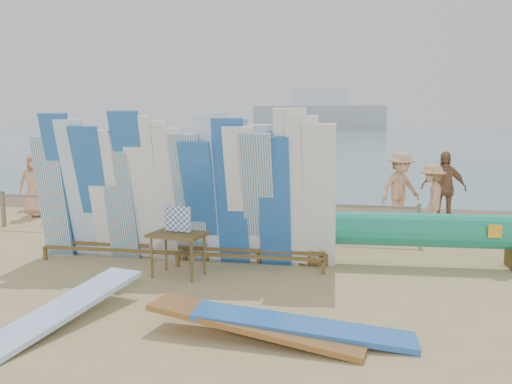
% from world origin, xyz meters
% --- Properties ---
extents(ground, '(160.00, 160.00, 0.00)m').
position_xyz_m(ground, '(0.00, 0.00, 0.00)').
color(ground, tan).
rests_on(ground, ground).
extents(ocean, '(320.00, 240.00, 0.02)m').
position_xyz_m(ocean, '(0.00, 128.00, 0.00)').
color(ocean, slate).
rests_on(ocean, ground).
extents(wet_sand_strip, '(40.00, 2.60, 0.01)m').
position_xyz_m(wet_sand_strip, '(0.00, 7.20, 0.00)').
color(wet_sand_strip, brown).
rests_on(wet_sand_strip, ground).
extents(distant_ship, '(45.00, 8.00, 14.00)m').
position_xyz_m(distant_ship, '(-12.00, 180.00, 5.31)').
color(distant_ship, '#999EA3').
rests_on(distant_ship, ocean).
extents(fence, '(12.08, 0.08, 0.90)m').
position_xyz_m(fence, '(0.00, 3.00, 0.63)').
color(fence, gray).
rests_on(fence, ground).
extents(main_surfboard_rack, '(5.68, 0.93, 2.85)m').
position_xyz_m(main_surfboard_rack, '(1.58, 0.51, 1.28)').
color(main_surfboard_rack, brown).
rests_on(main_surfboard_rack, ground).
extents(side_surfboard_rack, '(2.35, 0.85, 2.69)m').
position_xyz_m(side_surfboard_rack, '(2.95, 1.06, 1.21)').
color(side_surfboard_rack, brown).
rests_on(side_surfboard_rack, ground).
extents(outrigger_canoe, '(6.88, 1.04, 0.98)m').
position_xyz_m(outrigger_canoe, '(5.84, 1.27, 0.62)').
color(outrigger_canoe, brown).
rests_on(outrigger_canoe, ground).
extents(vendor_table, '(1.00, 0.78, 1.21)m').
position_xyz_m(vendor_table, '(1.80, -0.29, 0.40)').
color(vendor_table, brown).
rests_on(vendor_table, ground).
extents(flat_board_d, '(2.71, 0.64, 0.31)m').
position_xyz_m(flat_board_d, '(4.20, -2.52, 0.00)').
color(flat_board_d, blue).
rests_on(flat_board_d, ground).
extents(flat_board_c, '(2.74, 0.93, 0.36)m').
position_xyz_m(flat_board_c, '(3.63, -2.65, 0.00)').
color(flat_board_c, '#976129').
rests_on(flat_board_c, ground).
extents(flat_board_b, '(1.12, 2.75, 0.39)m').
position_xyz_m(flat_board_b, '(1.07, -2.67, 0.00)').
color(flat_board_b, '#98C1F4').
rests_on(flat_board_b, ground).
extents(beach_chair_left, '(0.72, 0.74, 0.89)m').
position_xyz_m(beach_chair_left, '(0.87, 3.58, 0.26)').
color(beach_chair_left, red).
rests_on(beach_chair_left, ground).
extents(beach_chair_right, '(0.79, 0.80, 0.92)m').
position_xyz_m(beach_chair_right, '(2.06, 4.19, 0.27)').
color(beach_chair_right, red).
rests_on(beach_chair_right, ground).
extents(stroller, '(0.83, 1.00, 1.18)m').
position_xyz_m(stroller, '(2.68, 3.53, 0.48)').
color(stroller, red).
rests_on(stroller, ground).
extents(beachgoer_2, '(0.85, 0.71, 1.59)m').
position_xyz_m(beachgoer_2, '(-2.94, 4.01, 0.79)').
color(beachgoer_2, beige).
rests_on(beachgoer_2, ground).
extents(beachgoer_11, '(1.34, 1.46, 1.62)m').
position_xyz_m(beachgoer_11, '(-3.24, 7.28, 0.81)').
color(beachgoer_11, beige).
rests_on(beachgoer_11, ground).
extents(beachgoer_1, '(0.62, 0.43, 1.55)m').
position_xyz_m(beachgoer_1, '(-4.99, 5.83, 0.77)').
color(beachgoer_1, '#8C6042').
rests_on(beachgoer_1, ground).
extents(beachgoer_7, '(0.71, 0.76, 1.86)m').
position_xyz_m(beachgoer_7, '(3.77, 6.57, 0.93)').
color(beachgoer_7, '#8C6042').
rests_on(beachgoer_7, ground).
extents(beachgoer_9, '(1.25, 1.14, 1.86)m').
position_xyz_m(beachgoer_9, '(5.74, 5.39, 0.93)').
color(beachgoer_9, tan).
rests_on(beachgoer_9, ground).
extents(beachgoer_extra_0, '(0.59, 1.11, 1.63)m').
position_xyz_m(beachgoer_extra_0, '(6.42, 4.55, 0.82)').
color(beachgoer_extra_0, tan).
rests_on(beachgoer_extra_0, ground).
extents(beachgoer_10, '(1.14, 0.58, 1.88)m').
position_xyz_m(beachgoer_10, '(6.81, 5.57, 0.94)').
color(beachgoer_10, '#8C6042').
rests_on(beachgoer_10, ground).
extents(beachgoer_3, '(1.16, 1.20, 1.83)m').
position_xyz_m(beachgoer_3, '(-1.63, 5.72, 0.91)').
color(beachgoer_3, tan).
rests_on(beachgoer_3, ground).
extents(beachgoer_6, '(0.85, 0.81, 1.63)m').
position_xyz_m(beachgoer_6, '(3.31, 3.60, 0.81)').
color(beachgoer_6, tan).
rests_on(beachgoer_6, ground).
extents(beachgoer_0, '(0.95, 0.83, 1.77)m').
position_xyz_m(beachgoer_0, '(-4.10, 4.51, 0.89)').
color(beachgoer_0, tan).
rests_on(beachgoer_0, ground).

